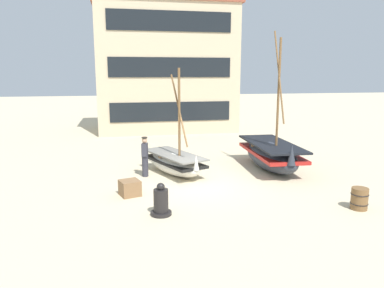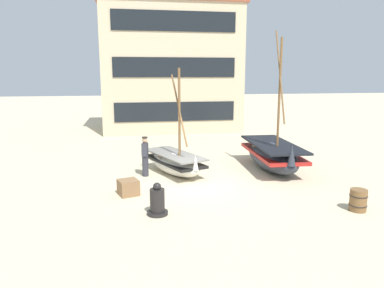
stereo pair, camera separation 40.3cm
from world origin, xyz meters
TOP-DOWN VIEW (x-y plane):
  - ground_plane at (0.00, 0.00)m, footprint 120.00×120.00m
  - fishing_boat_near_left at (-0.65, 1.61)m, footprint 2.50×3.68m
  - fishing_boat_centre_large at (3.77, 1.60)m, footprint 1.98×4.73m
  - fisherman_by_hull at (-1.91, 1.44)m, footprint 0.31×0.41m
  - capstan_winch at (-1.76, -2.93)m, footprint 0.65×0.65m
  - wooden_barrel at (4.49, -3.70)m, footprint 0.56×0.56m
  - cargo_crate at (-2.63, -0.91)m, footprint 0.83×0.83m
  - harbor_building_main at (0.67, 14.52)m, footprint 10.34×6.02m

SIDE VIEW (x-z plane):
  - ground_plane at x=0.00m, z-range 0.00..0.00m
  - cargo_crate at x=-2.63m, z-range 0.00..0.55m
  - wooden_barrel at x=4.49m, z-range 0.00..0.70m
  - capstan_winch at x=-1.76m, z-range -0.10..0.91m
  - fishing_boat_near_left at x=-0.65m, z-range -1.73..2.74m
  - fishing_boat_centre_large at x=3.77m, z-range -2.36..3.70m
  - fisherman_by_hull at x=-1.91m, z-range -0.01..1.68m
  - harbor_building_main at x=0.67m, z-range 0.01..9.34m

